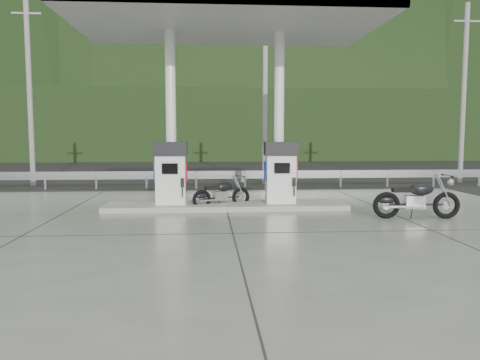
{
  "coord_description": "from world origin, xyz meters",
  "views": [
    {
      "loc": [
        -0.55,
        -11.03,
        2.15
      ],
      "look_at": [
        0.3,
        1.0,
        1.0
      ],
      "focal_mm": 35.0,
      "sensor_mm": 36.0,
      "label": 1
    }
  ],
  "objects": [
    {
      "name": "canopy_column_right",
      "position": [
        1.6,
        2.9,
        2.67
      ],
      "size": [
        0.3,
        0.3,
        5.0
      ],
      "primitive_type": "cylinder",
      "color": "white",
      "rests_on": "pump_island"
    },
    {
      "name": "forested_hills",
      "position": [
        0.0,
        60.0,
        0.0
      ],
      "size": [
        100.0,
        40.0,
        140.0
      ],
      "primitive_type": null,
      "color": "black",
      "rests_on": "ground"
    },
    {
      "name": "gas_pump_left",
      "position": [
        -1.6,
        2.5,
        1.07
      ],
      "size": [
        0.95,
        0.55,
        1.8
      ],
      "primitive_type": null,
      "color": "white",
      "rests_on": "pump_island"
    },
    {
      "name": "utility_pole_b",
      "position": [
        2.0,
        9.5,
        4.0
      ],
      "size": [
        0.22,
        0.22,
        8.0
      ],
      "primitive_type": "cylinder",
      "color": "gray",
      "rests_on": "ground"
    },
    {
      "name": "utility_pole_c",
      "position": [
        11.0,
        9.5,
        4.0
      ],
      "size": [
        0.22,
        0.22,
        8.0
      ],
      "primitive_type": "cylinder",
      "color": "gray",
      "rests_on": "ground"
    },
    {
      "name": "guardrail",
      "position": [
        0.0,
        8.0,
        0.71
      ],
      "size": [
        26.0,
        0.16,
        1.42
      ],
      "primitive_type": null,
      "color": "#919398",
      "rests_on": "ground"
    },
    {
      "name": "forecourt_apron",
      "position": [
        0.0,
        0.0,
        0.01
      ],
      "size": [
        18.0,
        14.0,
        0.02
      ],
      "primitive_type": "cube",
      "color": "slate",
      "rests_on": "ground"
    },
    {
      "name": "utility_pole_a",
      "position": [
        -8.0,
        9.5,
        4.0
      ],
      "size": [
        0.22,
        0.22,
        8.0
      ],
      "primitive_type": "cylinder",
      "color": "gray",
      "rests_on": "ground"
    },
    {
      "name": "canopy_roof",
      "position": [
        0.0,
        2.5,
        5.37
      ],
      "size": [
        8.5,
        5.0,
        0.4
      ],
      "primitive_type": "cube",
      "color": "silver",
      "rests_on": "canopy_column_left"
    },
    {
      "name": "canopy_column_left",
      "position": [
        -1.6,
        2.9,
        2.67
      ],
      "size": [
        0.3,
        0.3,
        5.0
      ],
      "primitive_type": "cylinder",
      "color": "white",
      "rests_on": "pump_island"
    },
    {
      "name": "tree_band",
      "position": [
        0.0,
        30.0,
        3.0
      ],
      "size": [
        80.0,
        6.0,
        6.0
      ],
      "primitive_type": "cube",
      "color": "black",
      "rests_on": "ground"
    },
    {
      "name": "road",
      "position": [
        0.0,
        11.5,
        0.0
      ],
      "size": [
        60.0,
        7.0,
        0.01
      ],
      "primitive_type": "cube",
      "color": "black",
      "rests_on": "ground"
    },
    {
      "name": "motorcycle_left",
      "position": [
        -0.13,
        2.68,
        0.43
      ],
      "size": [
        1.79,
        1.14,
        0.81
      ],
      "primitive_type": null,
      "rotation": [
        0.0,
        0.0,
        0.38
      ],
      "color": "black",
      "rests_on": "forecourt_apron"
    },
    {
      "name": "pump_island",
      "position": [
        0.0,
        2.5,
        0.1
      ],
      "size": [
        7.0,
        1.4,
        0.15
      ],
      "primitive_type": "cube",
      "color": "gray",
      "rests_on": "forecourt_apron"
    },
    {
      "name": "motorcycle_right",
      "position": [
        4.82,
        0.53,
        0.51
      ],
      "size": [
        2.13,
        0.83,
        0.99
      ],
      "primitive_type": null,
      "rotation": [
        0.0,
        0.0,
        -0.09
      ],
      "color": "black",
      "rests_on": "forecourt_apron"
    },
    {
      "name": "ground",
      "position": [
        0.0,
        0.0,
        0.0
      ],
      "size": [
        160.0,
        160.0,
        0.0
      ],
      "primitive_type": "plane",
      "color": "black",
      "rests_on": "ground"
    },
    {
      "name": "gas_pump_right",
      "position": [
        1.6,
        2.5,
        1.07
      ],
      "size": [
        0.95,
        0.55,
        1.8
      ],
      "primitive_type": null,
      "color": "white",
      "rests_on": "pump_island"
    }
  ]
}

